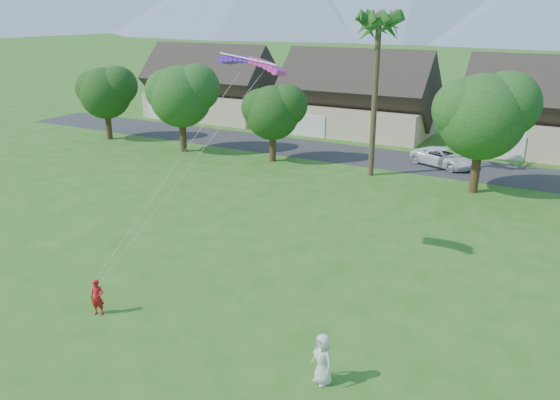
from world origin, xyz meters
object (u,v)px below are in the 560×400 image
Objects in this scene: watcher at (323,359)px; parked_car at (443,157)px; parafoil_kite at (253,61)px; kite_flyer at (97,297)px.

watcher reaches higher than parked_car.
watcher is at bearing -46.51° from parafoil_kite.
kite_flyer is 0.30× the size of parked_car.
watcher is 0.35× the size of parked_car.
parked_car is 26.15m from parafoil_kite.
parafoil_kite is (3.49, 7.28, 9.45)m from kite_flyer.
watcher is (10.34, 0.49, 0.15)m from kite_flyer.
parked_car is (7.23, 31.35, -0.05)m from kite_flyer.
parafoil_kite reaches higher than parked_car.
parked_car is at bearing 123.94° from watcher.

